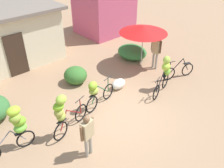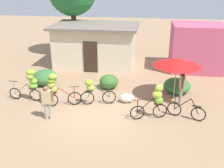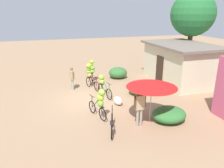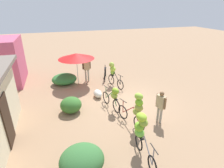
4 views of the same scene
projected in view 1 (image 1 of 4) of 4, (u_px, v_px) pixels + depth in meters
name	position (u px, v px, depth m)	size (l,w,h in m)	color
ground_plane	(119.00, 114.00, 9.21)	(60.00, 60.00, 0.00)	#997758
building_low	(0.00, 36.00, 12.02)	(5.71, 3.91, 2.78)	beige
shop_pink	(104.00, 9.00, 15.64)	(3.20, 2.80, 2.97)	#C04E6E
hedge_bush_front_right	(75.00, 75.00, 10.85)	(1.03, 1.04, 0.77)	#356929
hedge_bush_mid	(132.00, 52.00, 12.96)	(1.41, 1.64, 0.70)	#307033
market_umbrella	(144.00, 29.00, 11.43)	(2.31, 2.31, 2.09)	beige
bicycle_leftmost	(15.00, 126.00, 7.26)	(1.69, 0.48, 1.62)	black
bicycle_near_pile	(63.00, 112.00, 7.78)	(1.70, 0.66, 1.68)	black
bicycle_center_loaded	(96.00, 92.00, 9.13)	(1.69, 0.53, 1.29)	black
bicycle_by_shop	(165.00, 72.00, 10.06)	(1.60, 0.61, 1.56)	black
bicycle_rightmost	(178.00, 71.00, 11.23)	(1.60, 0.59, 0.98)	black
produce_sack	(119.00, 84.00, 10.55)	(0.70, 0.44, 0.44)	silver
person_vendor	(156.00, 49.00, 11.61)	(0.23, 0.58, 1.74)	gray
person_bystander	(87.00, 132.00, 7.07)	(0.57, 0.28, 1.54)	gray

